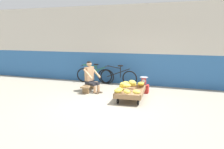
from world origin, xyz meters
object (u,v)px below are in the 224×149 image
Objects in this scene: plastic_crate at (144,89)px; bicycle_far_left at (118,77)px; low_bench at (90,86)px; bicycle_near_left at (94,75)px; banana_cart at (131,93)px; shopping_bag at (139,92)px; weighing_scale at (144,81)px; vendor_seated at (91,77)px.

plastic_crate is 1.60m from bicycle_far_left.
bicycle_near_left is at bearing 105.93° from low_bench.
banana_cart is 1.03m from plastic_crate.
bicycle_near_left is at bearing 149.22° from shopping_bag.
bicycle_near_left is (-2.40, 1.01, 0.20)m from plastic_crate.
low_bench is at bearing -74.07° from bicycle_near_left.
weighing_scale is 2.61m from bicycle_near_left.
banana_cart is at bearing -104.61° from plastic_crate.
bicycle_near_left is at bearing 108.44° from vendor_seated.
low_bench is at bearing -169.24° from weighing_scale.
shopping_bag is at bearing 1.53° from vendor_seated.
bicycle_far_left is at bearing 64.41° from vendor_seated.
bicycle_far_left is at bearing -2.69° from bicycle_near_left.
low_bench is 2.06m from weighing_scale.
vendor_seated reaches higher than low_bench.
bicycle_near_left is 2.70m from shopping_bag.
bicycle_far_left is at bearing 117.34° from banana_cart.
low_bench is 0.67× the size of bicycle_far_left.
bicycle_far_left is at bearing 131.69° from shopping_bag.
banana_cart is 4.98× the size of weighing_scale.
banana_cart is 1.85m from low_bench.
plastic_crate is at bearing 12.30° from vendor_seated.
bicycle_far_left is at bearing 143.08° from plastic_crate.
bicycle_far_left reaches higher than plastic_crate.
vendor_seated is at bearing -178.47° from shopping_bag.
plastic_crate is at bearing 75.39° from banana_cart.
banana_cart is 0.66m from shopping_bag.
shopping_bag is at bearing -103.58° from weighing_scale.
weighing_scale is (0.00, -0.00, 0.30)m from plastic_crate.
bicycle_far_left reaches higher than weighing_scale.
banana_cart is 4.15× the size of plastic_crate.
vendor_seated is 2.02m from plastic_crate.
bicycle_near_left and bicycle_far_left have the same top height.
bicycle_far_left is 1.79m from shopping_bag.
bicycle_far_left is at bearing 61.11° from low_bench.
vendor_seated is at bearing -167.70° from plastic_crate.
weighing_scale is at bearing 76.42° from shopping_bag.
shopping_bag is (1.84, 0.05, -0.45)m from vendor_seated.
weighing_scale is 0.18× the size of bicycle_near_left.
low_bench is 1.92m from shopping_bag.
banana_cart is 0.90× the size of bicycle_far_left.
weighing_scale is 1.25× the size of shopping_bag.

